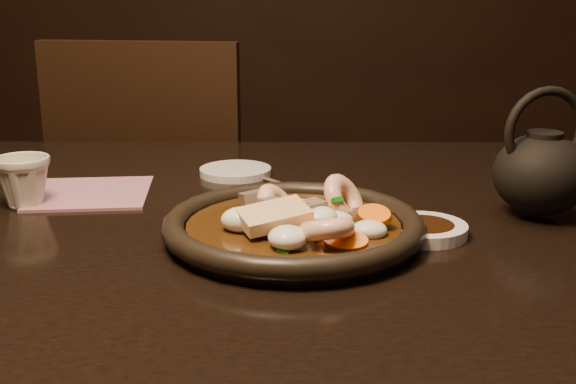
{
  "coord_description": "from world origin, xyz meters",
  "views": [
    {
      "loc": [
        0.18,
        -0.91,
        1.04
      ],
      "look_at": [
        0.17,
        -0.07,
        0.8
      ],
      "focal_mm": 45.0,
      "sensor_mm": 36.0,
      "label": 1
    }
  ],
  "objects_px": {
    "plate": "(293,227)",
    "teapot": "(542,169)",
    "tea_cup": "(23,180)",
    "chair": "(164,221)",
    "table": "(162,267)"
  },
  "relations": [
    {
      "from": "chair",
      "to": "plate",
      "type": "height_order",
      "value": "chair"
    },
    {
      "from": "table",
      "to": "teapot",
      "type": "relative_size",
      "value": 9.59
    },
    {
      "from": "plate",
      "to": "tea_cup",
      "type": "height_order",
      "value": "tea_cup"
    },
    {
      "from": "chair",
      "to": "plate",
      "type": "bearing_deg",
      "value": 117.94
    },
    {
      "from": "tea_cup",
      "to": "plate",
      "type": "bearing_deg",
      "value": -20.0
    },
    {
      "from": "table",
      "to": "chair",
      "type": "distance_m",
      "value": 0.72
    },
    {
      "from": "table",
      "to": "plate",
      "type": "distance_m",
      "value": 0.23
    },
    {
      "from": "table",
      "to": "plate",
      "type": "relative_size",
      "value": 5.14
    },
    {
      "from": "table",
      "to": "chair",
      "type": "relative_size",
      "value": 1.72
    },
    {
      "from": "table",
      "to": "teapot",
      "type": "xyz_separation_m",
      "value": [
        0.5,
        -0.01,
        0.14
      ]
    },
    {
      "from": "plate",
      "to": "teapot",
      "type": "xyz_separation_m",
      "value": [
        0.32,
        0.1,
        0.05
      ]
    },
    {
      "from": "tea_cup",
      "to": "teapot",
      "type": "distance_m",
      "value": 0.69
    },
    {
      "from": "plate",
      "to": "teapot",
      "type": "relative_size",
      "value": 1.87
    },
    {
      "from": "chair",
      "to": "teapot",
      "type": "height_order",
      "value": "chair"
    },
    {
      "from": "chair",
      "to": "teapot",
      "type": "distance_m",
      "value": 0.99
    }
  ]
}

